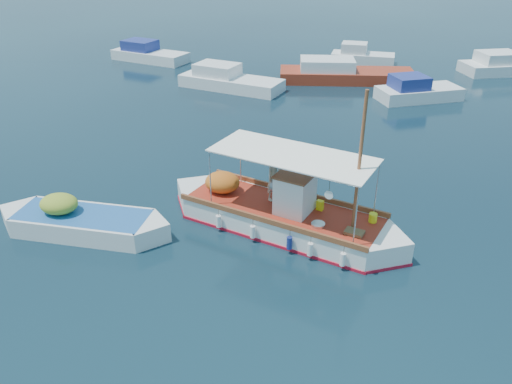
# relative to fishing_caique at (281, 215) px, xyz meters

# --- Properties ---
(ground) EXTENTS (160.00, 160.00, 0.00)m
(ground) POSITION_rel_fishing_caique_xyz_m (0.50, 0.18, -0.52)
(ground) COLOR black
(ground) RESTS_ON ground
(fishing_caique) EXTENTS (9.00, 4.71, 5.81)m
(fishing_caique) POSITION_rel_fishing_caique_xyz_m (0.00, 0.00, 0.00)
(fishing_caique) COLOR white
(fishing_caique) RESTS_ON ground
(dinghy) EXTENTS (6.69, 1.98, 1.63)m
(dinghy) POSITION_rel_fishing_caique_xyz_m (-7.05, -1.58, -0.18)
(dinghy) COLOR white
(dinghy) RESTS_ON ground
(bg_boat_nw) EXTENTS (7.52, 4.27, 1.80)m
(bg_boat_nw) POSITION_rel_fishing_caique_xyz_m (-6.07, 17.31, -0.03)
(bg_boat_nw) COLOR silver
(bg_boat_nw) RESTS_ON ground
(bg_boat_n) EXTENTS (9.79, 3.98, 1.80)m
(bg_boat_n) POSITION_rel_fishing_caique_xyz_m (1.59, 20.55, -0.03)
(bg_boat_n) COLOR maroon
(bg_boat_n) RESTS_ON ground
(bg_boat_ne) EXTENTS (5.72, 4.20, 1.80)m
(bg_boat_ne) POSITION_rel_fishing_caique_xyz_m (6.41, 16.96, -0.03)
(bg_boat_ne) COLOR silver
(bg_boat_ne) RESTS_ON ground
(bg_boat_e) EXTENTS (7.56, 4.81, 1.80)m
(bg_boat_e) POSITION_rel_fishing_caique_xyz_m (13.78, 25.19, -0.03)
(bg_boat_e) COLOR silver
(bg_boat_e) RESTS_ON ground
(bg_boat_far_w) EXTENTS (6.86, 4.08, 1.80)m
(bg_boat_far_w) POSITION_rel_fishing_caique_xyz_m (-14.48, 23.99, -0.03)
(bg_boat_far_w) COLOR silver
(bg_boat_far_w) RESTS_ON ground
(bg_boat_far_n) EXTENTS (5.11, 2.35, 1.80)m
(bg_boat_far_n) POSITION_rel_fishing_caique_xyz_m (2.90, 26.30, -0.03)
(bg_boat_far_n) COLOR silver
(bg_boat_far_n) RESTS_ON ground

